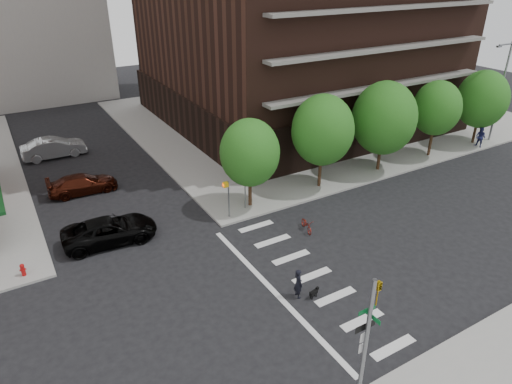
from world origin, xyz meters
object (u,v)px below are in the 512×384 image
at_px(parked_car_silver, 54,148).
at_px(parked_car_black, 110,230).
at_px(fire_hydrant, 23,269).
at_px(traffic_signal, 364,357).
at_px(scooter, 307,225).
at_px(pedestrian_far, 480,137).
at_px(dog_walker, 298,283).
at_px(parked_car_maroon, 83,184).

bearing_deg(parked_car_silver, parked_car_black, -177.22).
bearing_deg(fire_hydrant, traffic_signal, -56.74).
bearing_deg(fire_hydrant, scooter, -13.47).
height_order(traffic_signal, pedestrian_far, traffic_signal).
relative_size(traffic_signal, dog_walker, 3.62).
xyz_separation_m(parked_car_black, parked_car_maroon, (0.00, 7.65, -0.06)).
relative_size(parked_car_maroon, dog_walker, 2.94).
height_order(parked_car_black, pedestrian_far, pedestrian_far).
bearing_deg(parked_car_maroon, dog_walker, -156.01).
height_order(fire_hydrant, parked_car_black, parked_car_black).
relative_size(dog_walker, pedestrian_far, 0.90).
distance_m(scooter, dog_walker, 6.49).
bearing_deg(parked_car_silver, scooter, -150.49).
relative_size(traffic_signal, parked_car_silver, 1.14).
height_order(traffic_signal, scooter, traffic_signal).
distance_m(traffic_signal, pedestrian_far, 31.75).
relative_size(parked_car_maroon, pedestrian_far, 2.64).
height_order(parked_car_silver, scooter, parked_car_silver).
relative_size(parked_car_black, parked_car_silver, 1.06).
bearing_deg(dog_walker, pedestrian_far, -66.38).
bearing_deg(scooter, parked_car_maroon, 145.91).
relative_size(fire_hydrant, parked_car_maroon, 0.15).
xyz_separation_m(fire_hydrant, parked_car_maroon, (5.00, 8.85, 0.16)).
bearing_deg(fire_hydrant, pedestrian_far, -0.45).
bearing_deg(fire_hydrant, dog_walker, -36.58).
bearing_deg(traffic_signal, fire_hydrant, 123.26).
distance_m(parked_car_black, pedestrian_far, 33.01).
bearing_deg(parked_car_black, dog_walker, -140.66).
xyz_separation_m(traffic_signal, parked_car_maroon, (-5.03, 24.14, -1.99)).
height_order(parked_car_silver, dog_walker, parked_car_silver).
distance_m(traffic_signal, parked_car_maroon, 24.74).
relative_size(fire_hydrant, dog_walker, 0.44).
distance_m(parked_car_silver, pedestrian_far, 37.89).
distance_m(traffic_signal, scooter, 13.13).
relative_size(traffic_signal, parked_car_maroon, 1.23).
xyz_separation_m(scooter, dog_walker, (-4.18, -4.95, 0.41)).
relative_size(scooter, pedestrian_far, 0.87).
bearing_deg(parked_car_black, scooter, -109.64).
relative_size(parked_car_black, dog_walker, 3.35).
bearing_deg(fire_hydrant, parked_car_silver, 75.80).
height_order(parked_car_black, parked_car_maroon, parked_car_black).
distance_m(fire_hydrant, parked_car_maroon, 10.16).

